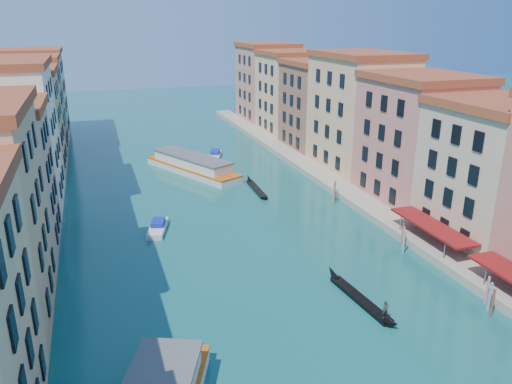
% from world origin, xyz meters
% --- Properties ---
extents(left_bank_palazzos, '(12.80, 128.40, 21.00)m').
position_xyz_m(left_bank_palazzos, '(-26.00, 64.68, 9.71)').
color(left_bank_palazzos, beige).
rests_on(left_bank_palazzos, ground).
extents(right_bank_palazzos, '(12.80, 128.40, 21.00)m').
position_xyz_m(right_bank_palazzos, '(30.00, 65.00, 9.75)').
color(right_bank_palazzos, '#A23F39').
rests_on(right_bank_palazzos, ground).
extents(quay, '(4.00, 140.00, 1.00)m').
position_xyz_m(quay, '(22.00, 65.00, 0.50)').
color(quay, gray).
rests_on(quay, ground).
extents(mooring_poles_right, '(1.44, 54.24, 3.20)m').
position_xyz_m(mooring_poles_right, '(19.10, 28.80, 1.30)').
color(mooring_poles_right, brown).
rests_on(mooring_poles_right, ground).
extents(vaporetto_far, '(13.92, 21.53, 3.21)m').
position_xyz_m(vaporetto_far, '(1.59, 79.15, 1.45)').
color(vaporetto_far, silver).
rests_on(vaporetto_far, ground).
extents(gondola_fore, '(1.99, 12.01, 2.39)m').
position_xyz_m(gondola_fore, '(8.36, 31.22, 0.40)').
color(gondola_fore, black).
rests_on(gondola_fore, ground).
extents(gondola_far, '(1.42, 11.41, 1.62)m').
position_xyz_m(gondola_far, '(9.39, 66.37, 0.33)').
color(gondola_far, black).
rests_on(gondola_far, ground).
extents(motorboat_mid, '(3.63, 6.49, 1.28)m').
position_xyz_m(motorboat_mid, '(-7.96, 54.94, 0.50)').
color(motorboat_mid, silver).
rests_on(motorboat_mid, ground).
extents(motorboat_far, '(4.25, 7.03, 1.39)m').
position_xyz_m(motorboat_far, '(7.95, 88.11, 0.54)').
color(motorboat_far, silver).
rests_on(motorboat_far, ground).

